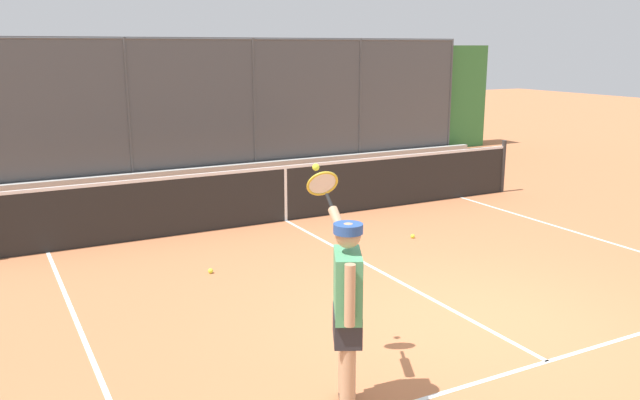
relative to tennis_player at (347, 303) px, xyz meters
name	(u,v)px	position (x,y,z in m)	size (l,w,h in m)	color
ground_plane	(474,322)	(-2.11, -0.84, -0.93)	(60.00, 60.00, 0.00)	#B76B42
court_line_markings	(564,370)	(-2.11, 0.40, -0.93)	(7.72, 10.77, 0.01)	white
fence_backdrop	(186,109)	(-2.11, -11.33, 0.54)	(18.02, 1.37, 3.13)	#474C51
tennis_net	(285,193)	(-2.11, -5.71, -0.43)	(9.93, 0.09, 1.07)	#2D2D2D
tennis_player	(347,303)	(0.00, 0.00, 0.00)	(0.57, 1.33, 1.89)	black
tennis_ball_near_baseline	(211,271)	(-0.09, -3.72, -0.90)	(0.07, 0.07, 0.07)	#CCDB33
tennis_ball_near_net	(413,236)	(-3.42, -3.80, -0.90)	(0.07, 0.07, 0.07)	#CCDB33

